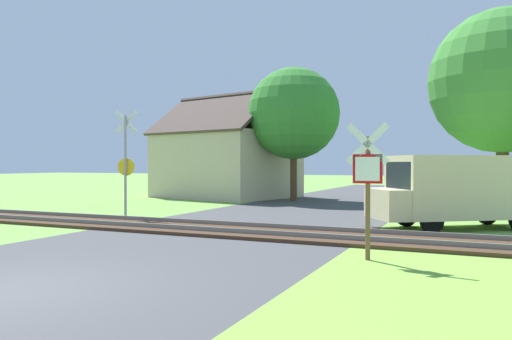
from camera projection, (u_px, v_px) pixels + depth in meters
The scene contains 9 objects.
ground_plane at pixel (5, 292), 7.72m from camera, with size 160.00×160.00×0.00m, color #6B9942.
road_asphalt at pixel (95, 267), 9.55m from camera, with size 7.91×80.00×0.01m, color #424244.
rail_track at pixel (227, 230), 14.57m from camera, with size 60.00×2.60×0.22m.
stop_sign_near at pixel (368, 180), 10.24m from camera, with size 0.88×0.16×2.84m.
crossing_sign_far at pixel (126, 159), 18.00m from camera, with size 0.86×0.24×3.93m.
house at pixel (227, 162), 29.83m from camera, with size 8.79×8.05×6.17m.
tree_center at pixel (294, 114), 26.75m from camera, with size 4.94×4.94×7.16m.
tree_right at pixel (503, 81), 19.96m from camera, with size 5.78×5.78×8.20m.
mail_truck at pixel (456, 188), 15.29m from camera, with size 5.09×4.29×2.24m.
Camera 1 is at (6.68, -5.46, 1.99)m, focal length 35.00 mm.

